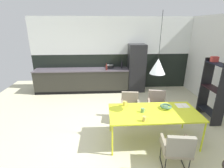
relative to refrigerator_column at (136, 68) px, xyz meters
name	(u,v)px	position (x,y,z in m)	size (l,w,h in m)	color
ground_plane	(122,137)	(-0.87, -2.98, -0.91)	(8.84, 8.84, 0.00)	beige
back_wall_splashback_dark	(113,71)	(-0.87, 0.36, -0.21)	(6.29, 0.12, 1.40)	black
back_wall_panel_upper	(113,36)	(-0.87, 0.36, 1.19)	(6.29, 0.12, 1.40)	white
kitchen_counter	(82,80)	(-2.10, 0.00, -0.46)	(3.57, 0.63, 0.89)	#2D2C26
refrigerator_column	(136,68)	(0.00, 0.00, 0.00)	(0.63, 0.60, 1.82)	#232326
dining_table	(154,113)	(-0.23, -3.12, -0.22)	(1.92, 0.91, 0.73)	#CCD427
armchair_corner_seat	(157,102)	(0.15, -2.20, -0.40)	(0.56, 0.56, 0.80)	gray
armchair_head_of_table	(178,147)	(-0.04, -3.96, -0.41)	(0.54, 0.53, 0.80)	gray
armchair_near_window	(130,103)	(-0.59, -2.20, -0.42)	(0.53, 0.52, 0.77)	gray
fruit_bowl	(166,106)	(0.08, -2.99, -0.13)	(0.25, 0.25, 0.08)	#4C704C
open_book	(182,106)	(0.51, -2.88, -0.17)	(0.27, 0.22, 0.02)	white
mug_tall_blue	(143,110)	(-0.47, -3.12, -0.13)	(0.12, 0.08, 0.09)	#5B8456
mug_glass_clear	(144,119)	(-0.52, -3.48, -0.12)	(0.12, 0.07, 0.11)	gold
mug_wide_latte	(125,103)	(-0.81, -2.79, -0.12)	(0.13, 0.08, 0.11)	gold
cooking_pot	(110,66)	(-1.01, 0.11, 0.05)	(0.26, 0.26, 0.15)	black
bottle_spice_small	(122,65)	(-0.56, 0.07, 0.11)	(0.07, 0.07, 0.32)	black
bottle_vinegar_dark	(106,67)	(-1.16, -0.19, 0.09)	(0.07, 0.07, 0.25)	maroon
open_shelf_unit	(213,89)	(1.61, -2.29, -0.01)	(0.30, 0.74, 1.72)	black
pendant_lamp_over_table_near	(158,66)	(-0.23, -3.10, 0.82)	(0.31, 0.31, 1.17)	black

